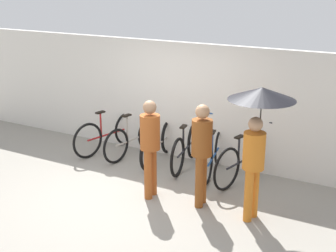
{
  "coord_description": "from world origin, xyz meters",
  "views": [
    {
      "loc": [
        4.02,
        -5.7,
        3.47
      ],
      "look_at": [
        0.29,
        1.02,
        1.0
      ],
      "focal_mm": 50.0,
      "sensor_mm": 36.0,
      "label": 1
    }
  ],
  "objects_px": {
    "parked_bicycle_0": "(109,133)",
    "parked_bicycle_2": "(159,143)",
    "parked_bicycle_3": "(186,147)",
    "pedestrian_trailing": "(259,118)",
    "parked_bicycle_1": "(133,138)",
    "parked_bicycle_4": "(214,155)",
    "pedestrian_center": "(202,148)",
    "pedestrian_leading": "(150,142)",
    "parked_bicycle_5": "(244,159)"
  },
  "relations": [
    {
      "from": "parked_bicycle_1",
      "to": "parked_bicycle_5",
      "type": "xyz_separation_m",
      "value": [
        2.36,
        -0.07,
        0.03
      ]
    },
    {
      "from": "parked_bicycle_1",
      "to": "parked_bicycle_2",
      "type": "bearing_deg",
      "value": -81.1
    },
    {
      "from": "parked_bicycle_4",
      "to": "pedestrian_center",
      "type": "relative_size",
      "value": 0.97
    },
    {
      "from": "parked_bicycle_1",
      "to": "parked_bicycle_3",
      "type": "distance_m",
      "value": 1.18
    },
    {
      "from": "parked_bicycle_2",
      "to": "pedestrian_trailing",
      "type": "relative_size",
      "value": 0.85
    },
    {
      "from": "parked_bicycle_0",
      "to": "parked_bicycle_2",
      "type": "height_order",
      "value": "parked_bicycle_2"
    },
    {
      "from": "pedestrian_leading",
      "to": "parked_bicycle_5",
      "type": "bearing_deg",
      "value": 44.52
    },
    {
      "from": "parked_bicycle_1",
      "to": "pedestrian_leading",
      "type": "height_order",
      "value": "pedestrian_leading"
    },
    {
      "from": "parked_bicycle_0",
      "to": "parked_bicycle_5",
      "type": "bearing_deg",
      "value": -77.59
    },
    {
      "from": "parked_bicycle_4",
      "to": "pedestrian_center",
      "type": "height_order",
      "value": "pedestrian_center"
    },
    {
      "from": "parked_bicycle_3",
      "to": "pedestrian_leading",
      "type": "bearing_deg",
      "value": 173.97
    },
    {
      "from": "parked_bicycle_5",
      "to": "parked_bicycle_1",
      "type": "bearing_deg",
      "value": 100.87
    },
    {
      "from": "parked_bicycle_0",
      "to": "pedestrian_trailing",
      "type": "bearing_deg",
      "value": -95.68
    },
    {
      "from": "parked_bicycle_3",
      "to": "pedestrian_trailing",
      "type": "relative_size",
      "value": 0.85
    },
    {
      "from": "parked_bicycle_4",
      "to": "pedestrian_trailing",
      "type": "relative_size",
      "value": 0.8
    },
    {
      "from": "parked_bicycle_5",
      "to": "parked_bicycle_2",
      "type": "bearing_deg",
      "value": 100.19
    },
    {
      "from": "parked_bicycle_4",
      "to": "pedestrian_leading",
      "type": "xyz_separation_m",
      "value": [
        -0.52,
        -1.38,
        0.6
      ]
    },
    {
      "from": "parked_bicycle_4",
      "to": "pedestrian_center",
      "type": "xyz_separation_m",
      "value": [
        0.33,
        -1.25,
        0.61
      ]
    },
    {
      "from": "parked_bicycle_4",
      "to": "pedestrian_leading",
      "type": "distance_m",
      "value": 1.59
    },
    {
      "from": "parked_bicycle_3",
      "to": "pedestrian_leading",
      "type": "distance_m",
      "value": 1.54
    },
    {
      "from": "parked_bicycle_5",
      "to": "pedestrian_trailing",
      "type": "relative_size",
      "value": 0.89
    },
    {
      "from": "parked_bicycle_0",
      "to": "pedestrian_trailing",
      "type": "distance_m",
      "value": 3.93
    },
    {
      "from": "parked_bicycle_1",
      "to": "parked_bicycle_2",
      "type": "height_order",
      "value": "parked_bicycle_2"
    },
    {
      "from": "parked_bicycle_2",
      "to": "pedestrian_leading",
      "type": "height_order",
      "value": "pedestrian_leading"
    },
    {
      "from": "parked_bicycle_2",
      "to": "parked_bicycle_3",
      "type": "relative_size",
      "value": 0.99
    },
    {
      "from": "parked_bicycle_1",
      "to": "parked_bicycle_5",
      "type": "bearing_deg",
      "value": -83.17
    },
    {
      "from": "parked_bicycle_2",
      "to": "parked_bicycle_3",
      "type": "xyz_separation_m",
      "value": [
        0.59,
        0.01,
        0.01
      ]
    },
    {
      "from": "parked_bicycle_0",
      "to": "parked_bicycle_2",
      "type": "relative_size",
      "value": 1.05
    },
    {
      "from": "parked_bicycle_0",
      "to": "parked_bicycle_4",
      "type": "height_order",
      "value": "same"
    },
    {
      "from": "parked_bicycle_3",
      "to": "pedestrian_trailing",
      "type": "height_order",
      "value": "pedestrian_trailing"
    },
    {
      "from": "parked_bicycle_0",
      "to": "pedestrian_leading",
      "type": "distance_m",
      "value": 2.38
    },
    {
      "from": "parked_bicycle_0",
      "to": "pedestrian_center",
      "type": "height_order",
      "value": "pedestrian_center"
    },
    {
      "from": "parked_bicycle_0",
      "to": "parked_bicycle_2",
      "type": "bearing_deg",
      "value": -75.29
    },
    {
      "from": "parked_bicycle_2",
      "to": "parked_bicycle_0",
      "type": "bearing_deg",
      "value": 84.74
    },
    {
      "from": "parked_bicycle_5",
      "to": "pedestrian_trailing",
      "type": "distance_m",
      "value": 1.75
    },
    {
      "from": "parked_bicycle_2",
      "to": "parked_bicycle_3",
      "type": "distance_m",
      "value": 0.59
    },
    {
      "from": "parked_bicycle_0",
      "to": "parked_bicycle_5",
      "type": "xyz_separation_m",
      "value": [
        2.96,
        -0.04,
        0.01
      ]
    },
    {
      "from": "parked_bicycle_1",
      "to": "pedestrian_trailing",
      "type": "distance_m",
      "value": 3.42
    },
    {
      "from": "parked_bicycle_4",
      "to": "pedestrian_trailing",
      "type": "bearing_deg",
      "value": -147.71
    },
    {
      "from": "parked_bicycle_5",
      "to": "pedestrian_leading",
      "type": "xyz_separation_m",
      "value": [
        -1.11,
        -1.35,
        0.56
      ]
    },
    {
      "from": "parked_bicycle_1",
      "to": "parked_bicycle_3",
      "type": "height_order",
      "value": "parked_bicycle_3"
    },
    {
      "from": "parked_bicycle_3",
      "to": "parked_bicycle_4",
      "type": "bearing_deg",
      "value": -103.45
    },
    {
      "from": "parked_bicycle_5",
      "to": "pedestrian_leading",
      "type": "distance_m",
      "value": 1.83
    },
    {
      "from": "parked_bicycle_3",
      "to": "pedestrian_center",
      "type": "height_order",
      "value": "pedestrian_center"
    },
    {
      "from": "pedestrian_trailing",
      "to": "parked_bicycle_5",
      "type": "bearing_deg",
      "value": 125.33
    },
    {
      "from": "parked_bicycle_2",
      "to": "parked_bicycle_3",
      "type": "height_order",
      "value": "parked_bicycle_3"
    },
    {
      "from": "parked_bicycle_5",
      "to": "pedestrian_leading",
      "type": "relative_size",
      "value": 1.08
    },
    {
      "from": "parked_bicycle_0",
      "to": "parked_bicycle_4",
      "type": "distance_m",
      "value": 2.36
    },
    {
      "from": "parked_bicycle_1",
      "to": "pedestrian_center",
      "type": "relative_size",
      "value": 1.02
    },
    {
      "from": "parked_bicycle_1",
      "to": "pedestrian_trailing",
      "type": "relative_size",
      "value": 0.85
    }
  ]
}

